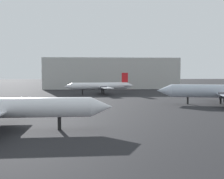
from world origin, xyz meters
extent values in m
cylinder|color=white|center=(-12.04, 25.75, 3.37)|extent=(26.08, 3.34, 2.96)
cone|color=white|center=(2.61, 25.97, 3.37)|extent=(3.30, 3.01, 2.96)
cylinder|color=#4C4C54|center=(-12.62, 29.97, 2.78)|extent=(2.92, 1.78, 1.73)
cube|color=black|center=(-3.70, 25.88, 0.95)|extent=(0.49, 0.49, 1.89)
cylinder|color=#B2BCCC|center=(34.03, 53.14, 3.56)|extent=(24.30, 8.21, 3.45)
cone|color=#B2BCCC|center=(20.37, 55.94, 3.56)|extent=(4.41, 4.14, 3.45)
cube|color=#B2BCCC|center=(35.21, 52.90, 3.04)|extent=(8.59, 22.71, 0.22)
cylinder|color=#4C4C54|center=(35.35, 57.20, 2.87)|extent=(3.04, 2.18, 1.66)
cube|color=black|center=(26.48, 54.69, 0.92)|extent=(0.54, 0.54, 1.83)
cube|color=black|center=(34.84, 51.10, 0.92)|extent=(0.54, 0.54, 1.83)
cube|color=black|center=(35.58, 54.70, 0.92)|extent=(0.54, 0.54, 1.83)
cylinder|color=white|center=(3.82, 86.88, 3.23)|extent=(21.57, 6.76, 2.63)
cone|color=white|center=(-8.13, 84.50, 3.23)|extent=(3.34, 3.14, 2.63)
cone|color=white|center=(15.77, 89.25, 3.23)|extent=(3.34, 3.14, 2.63)
cube|color=white|center=(4.87, 87.08, 2.84)|extent=(7.31, 19.91, 0.19)
cube|color=white|center=(13.97, 88.89, 3.50)|extent=(3.12, 6.81, 0.13)
cube|color=red|center=(13.58, 88.82, 6.40)|extent=(2.50, 0.72, 3.72)
cylinder|color=#4C4C54|center=(4.97, 83.31, 2.71)|extent=(2.58, 1.84, 1.41)
cylinder|color=#4C4C54|center=(3.52, 90.61, 2.71)|extent=(2.58, 1.84, 1.41)
cube|color=black|center=(-2.92, 85.54, 0.96)|extent=(0.46, 0.46, 1.92)
cube|color=black|center=(5.18, 85.55, 0.96)|extent=(0.46, 0.46, 1.92)
cube|color=black|center=(4.57, 88.62, 0.96)|extent=(0.46, 0.46, 1.92)
cube|color=#B7B7B2|center=(10.52, 124.84, 7.86)|extent=(68.68, 19.66, 15.72)
camera|label=1|loc=(1.48, -12.81, 8.60)|focal=41.62mm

